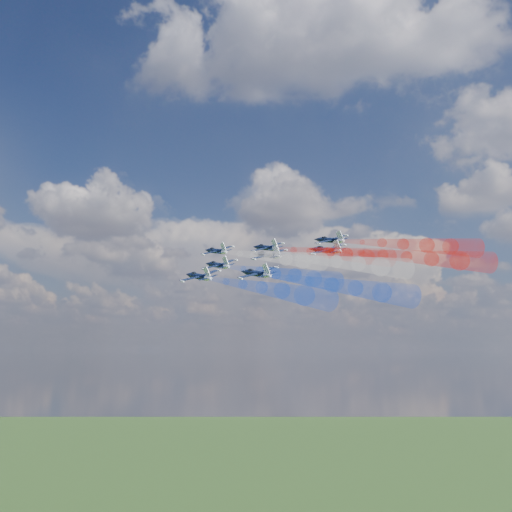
% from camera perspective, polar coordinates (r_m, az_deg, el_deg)
% --- Properties ---
extents(jet_lead, '(15.25, 15.08, 8.03)m').
position_cam_1_polar(jet_lead, '(159.47, -3.69, 0.46)').
color(jet_lead, black).
extents(trail_lead, '(31.03, 28.47, 11.79)m').
position_cam_1_polar(trail_lead, '(139.01, 1.21, -0.04)').
color(trail_lead, silver).
extents(jet_inner_left, '(15.25, 15.08, 8.03)m').
position_cam_1_polar(jet_inner_left, '(146.56, -3.54, -0.86)').
color(jet_inner_left, black).
extents(trail_inner_left, '(31.03, 28.47, 11.79)m').
position_cam_1_polar(trail_inner_left, '(126.22, 1.89, -1.62)').
color(trail_inner_left, blue).
extents(jet_inner_right, '(15.25, 15.08, 8.03)m').
position_cam_1_polar(jet_inner_right, '(155.55, 0.98, 0.77)').
color(jet_inner_right, black).
extents(trail_inner_right, '(31.03, 28.47, 11.79)m').
position_cam_1_polar(trail_inner_right, '(136.28, 6.68, 0.30)').
color(trail_inner_right, red).
extents(jet_outer_left, '(15.25, 15.08, 8.03)m').
position_cam_1_polar(jet_outer_left, '(131.26, -5.31, -1.91)').
color(jet_outer_left, black).
extents(trail_outer_left, '(31.03, 28.47, 11.79)m').
position_cam_1_polar(trail_outer_left, '(110.62, 0.55, -2.97)').
color(trail_outer_left, blue).
extents(jet_center_third, '(15.25, 15.08, 8.03)m').
position_cam_1_polar(jet_center_third, '(142.14, 1.10, 0.08)').
color(jet_center_third, black).
extents(trail_center_third, '(31.03, 28.47, 11.79)m').
position_cam_1_polar(trail_center_third, '(123.00, 7.44, -0.55)').
color(trail_center_third, silver).
extents(jet_outer_right, '(15.25, 15.08, 8.03)m').
position_cam_1_polar(jet_outer_right, '(151.83, 6.88, 1.47)').
color(jet_outer_right, black).
extents(trail_outer_right, '(31.03, 28.47, 11.79)m').
position_cam_1_polar(trail_outer_right, '(134.27, 13.51, 1.08)').
color(trail_outer_right, red).
extents(jet_rear_left, '(15.25, 15.08, 8.03)m').
position_cam_1_polar(jet_rear_left, '(128.19, 0.04, -1.64)').
color(jet_rear_left, black).
extents(trail_rear_left, '(31.03, 28.47, 11.79)m').
position_cam_1_polar(trail_rear_left, '(108.91, 7.02, -2.65)').
color(trail_rear_left, blue).
extents(jet_rear_right, '(15.25, 15.08, 8.03)m').
position_cam_1_polar(jet_rear_right, '(139.37, 6.54, 0.55)').
color(jet_rear_right, black).
extents(trail_rear_right, '(31.03, 28.47, 11.79)m').
position_cam_1_polar(trail_rear_right, '(121.82, 13.80, -0.01)').
color(trail_rear_right, red).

